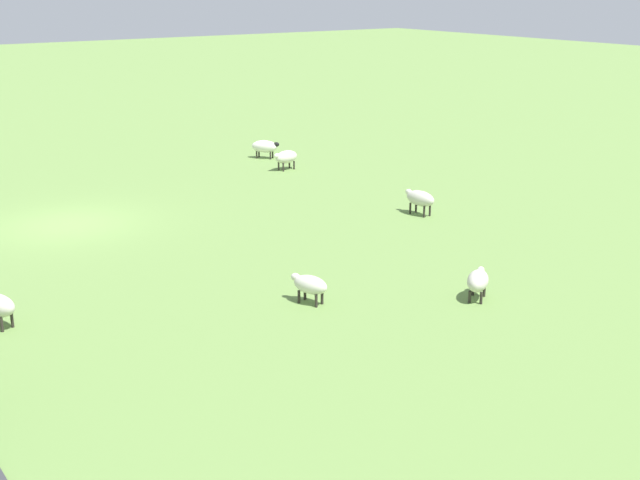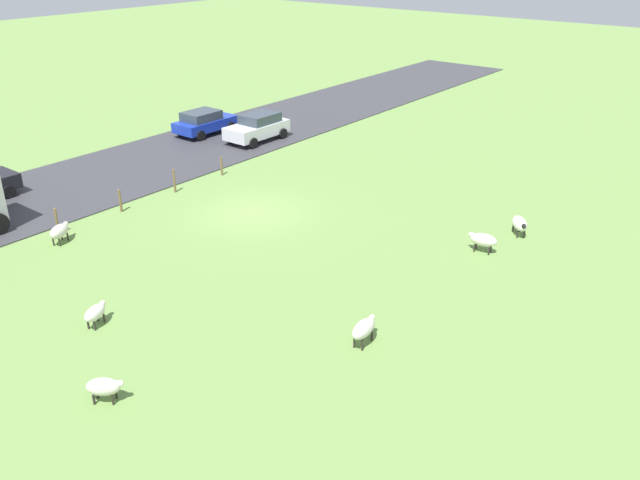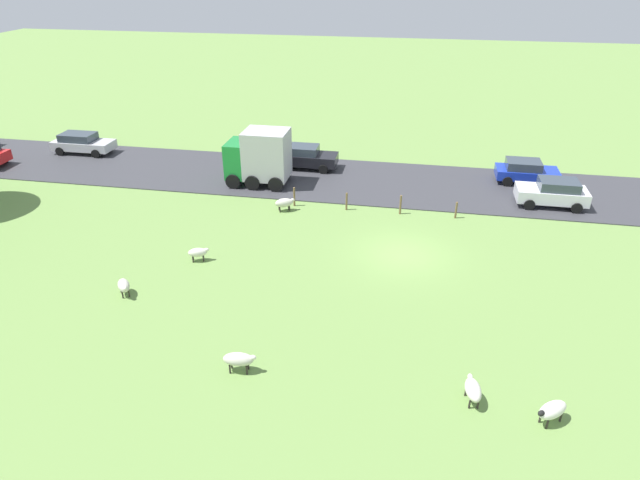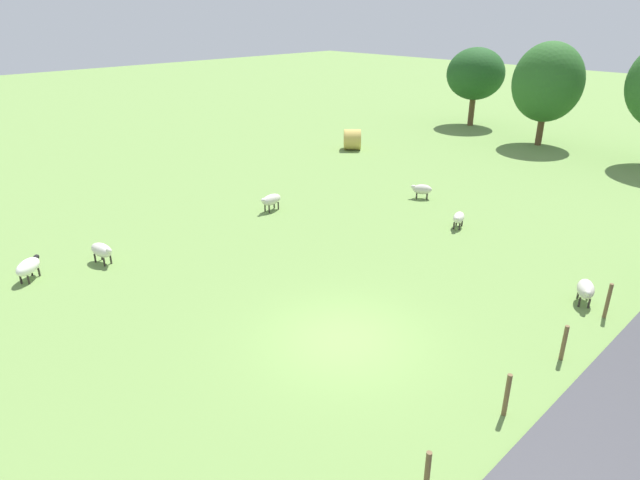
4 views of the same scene
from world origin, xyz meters
TOP-DOWN VIEW (x-y plane):
  - ground_plane at (0.00, 0.00)m, footprint 160.00×160.00m
  - sheep_0 at (-10.04, -2.84)m, footprint 1.23×0.69m
  - sheep_1 at (-10.01, 5.50)m, footprint 0.62×1.27m
  - sheep_2 at (-10.53, -5.33)m, footprint 1.14×1.23m
  - sheep_3 at (-6.04, 12.18)m, footprint 1.07×0.97m
  - sheep_4 at (-2.52, 10.06)m, footprint 0.75×1.08m
  - sheep_5 at (4.10, 7.24)m, footprint 0.94×1.21m
  - hay_bale_0 at (-15.57, 17.28)m, footprint 1.77×1.77m
  - tree_1 at (-14.34, 30.39)m, footprint 4.56×4.56m
  - tree_2 at (-7.23, 27.73)m, footprint 4.69×4.69m
  - fence_post_0 at (4.93, -2.79)m, footprint 0.12×0.12m
  - fence_post_1 at (4.93, 0.42)m, footprint 0.12×0.12m
  - fence_post_2 at (4.93, 3.62)m, footprint 0.12×0.12m
  - fence_post_3 at (4.93, 6.83)m, footprint 0.12×0.12m

SIDE VIEW (x-z plane):
  - ground_plane at x=0.00m, z-range 0.00..0.00m
  - sheep_4 at x=-2.52m, z-range 0.12..0.83m
  - sheep_3 at x=-6.04m, z-range 0.12..0.86m
  - fence_post_0 at x=4.93m, z-range 0.00..1.01m
  - sheep_2 at x=-10.53m, z-range 0.13..0.92m
  - sheep_5 at x=4.10m, z-range 0.13..0.92m
  - sheep_0 at x=-10.04m, z-range 0.14..0.94m
  - fence_post_2 at x=4.93m, z-range 0.00..1.09m
  - sheep_1 at x=-10.01m, z-range 0.15..0.97m
  - fence_post_1 at x=4.93m, z-range 0.00..1.17m
  - fence_post_3 at x=4.93m, z-range 0.00..1.20m
  - hay_bale_0 at x=-15.57m, z-range 0.00..1.38m
  - tree_1 at x=-14.34m, z-range 1.02..7.16m
  - tree_2 at x=-7.23m, z-range 0.82..7.80m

